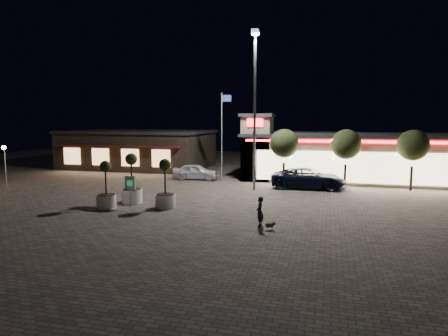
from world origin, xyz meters
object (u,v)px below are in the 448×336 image
(pickup_truck, at_px, (309,178))
(white_sedan, at_px, (196,172))
(planter_mid, at_px, (106,193))
(planter_left, at_px, (132,188))
(valet_sign, at_px, (130,186))
(pedestrian, at_px, (260,212))

(pickup_truck, height_order, white_sedan, pickup_truck)
(white_sedan, height_order, planter_mid, planter_mid)
(pickup_truck, bearing_deg, planter_left, 128.11)
(pickup_truck, height_order, valet_sign, valet_sign)
(white_sedan, distance_m, pedestrian, 17.05)
(pickup_truck, bearing_deg, white_sedan, 77.81)
(valet_sign, bearing_deg, pedestrian, -14.94)
(pedestrian, relative_size, planter_left, 0.47)
(white_sedan, relative_size, pedestrian, 2.75)
(pedestrian, bearing_deg, white_sedan, -149.87)
(pedestrian, xyz_separation_m, valet_sign, (-8.70, 2.32, 0.64))
(white_sedan, distance_m, valet_sign, 12.44)
(planter_mid, height_order, valet_sign, planter_mid)
(pickup_truck, height_order, pedestrian, pickup_truck)
(pickup_truck, distance_m, pedestrian, 12.61)
(pedestrian, relative_size, valet_sign, 0.77)
(planter_mid, xyz_separation_m, valet_sign, (1.44, 0.44, 0.49))
(pickup_truck, height_order, planter_mid, planter_mid)
(pedestrian, height_order, valet_sign, valet_sign)
(pickup_truck, relative_size, white_sedan, 1.39)
(pickup_truck, relative_size, planter_left, 1.79)
(pickup_truck, distance_m, white_sedan, 10.68)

